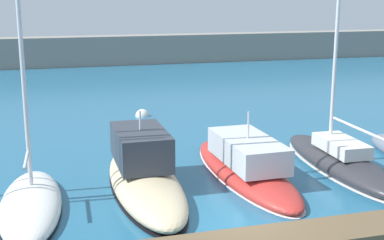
{
  "coord_description": "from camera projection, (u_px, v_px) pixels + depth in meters",
  "views": [
    {
      "loc": [
        -5.68,
        -15.12,
        7.3
      ],
      "look_at": [
        0.35,
        6.15,
        2.09
      ],
      "focal_mm": 50.37,
      "sensor_mm": 36.0,
      "label": 1
    }
  ],
  "objects": [
    {
      "name": "mooring_buoy_white",
      "position": [
        142.0,
        116.0,
        32.86
      ],
      "size": [
        0.85,
        0.85,
        0.85
      ],
      "primitive_type": "sphere",
      "color": "white",
      "rests_on": "ground_plane"
    },
    {
      "name": "sailboat_white_third",
      "position": [
        31.0,
        201.0,
        18.58
      ],
      "size": [
        2.39,
        6.97,
        14.27
      ],
      "rotation": [
        0.0,
        0.0,
        1.53
      ],
      "color": "white",
      "rests_on": "ground_plane"
    },
    {
      "name": "sailboat_charcoal_sixth",
      "position": [
        340.0,
        158.0,
        22.92
      ],
      "size": [
        2.45,
        8.96,
        18.7
      ],
      "rotation": [
        0.0,
        0.0,
        1.55
      ],
      "color": "#2D2D33",
      "rests_on": "ground_plane"
    },
    {
      "name": "ground_plane",
      "position": [
        234.0,
        226.0,
        17.35
      ],
      "size": [
        120.0,
        120.0,
        0.0
      ],
      "primitive_type": "plane",
      "color": "#236084"
    },
    {
      "name": "motorboat_red_fifth",
      "position": [
        245.0,
        165.0,
        22.03
      ],
      "size": [
        2.62,
        9.38,
        3.04
      ],
      "rotation": [
        0.0,
        0.0,
        1.59
      ],
      "color": "#B72D28",
      "rests_on": "ground_plane"
    },
    {
      "name": "breakwater_seawall",
      "position": [
        96.0,
        51.0,
        55.85
      ],
      "size": [
        108.0,
        2.52,
        3.0
      ],
      "primitive_type": "cube",
      "color": "gray",
      "rests_on": "ground_plane"
    },
    {
      "name": "motorboat_sand_fourth",
      "position": [
        144.0,
        174.0,
        20.51
      ],
      "size": [
        2.51,
        8.88,
        3.24
      ],
      "rotation": [
        0.0,
        0.0,
        1.57
      ],
      "color": "beige",
      "rests_on": "ground_plane"
    }
  ]
}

